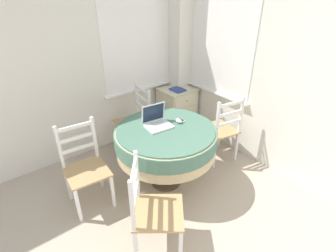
% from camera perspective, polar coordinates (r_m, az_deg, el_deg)
% --- Properties ---
extents(corner_room_shell, '(4.44, 4.83, 2.55)m').
position_cam_1_polar(corner_room_shell, '(3.05, 3.11, 11.20)').
color(corner_room_shell, white).
rests_on(corner_room_shell, ground_plane).
extents(round_dining_table, '(1.16, 1.16, 0.77)m').
position_cam_1_polar(round_dining_table, '(2.99, -0.49, -3.02)').
color(round_dining_table, '#4C3D2D').
rests_on(round_dining_table, ground_plane).
extents(laptop, '(0.32, 0.28, 0.24)m').
position_cam_1_polar(laptop, '(2.96, -2.43, 0.98)').
color(laptop, silver).
rests_on(laptop, round_dining_table).
extents(computer_mouse, '(0.06, 0.09, 0.05)m').
position_cam_1_polar(computer_mouse, '(3.04, 2.36, 1.12)').
color(computer_mouse, silver).
rests_on(computer_mouse, round_dining_table).
extents(cell_phone, '(0.07, 0.12, 0.01)m').
position_cam_1_polar(cell_phone, '(3.09, 2.74, 1.27)').
color(cell_phone, '#B2B7BC').
rests_on(cell_phone, round_dining_table).
extents(dining_chair_near_back_window, '(0.47, 0.46, 0.96)m').
position_cam_1_polar(dining_chair_near_back_window, '(3.78, -7.25, 1.16)').
color(dining_chair_near_back_window, tan).
rests_on(dining_chair_near_back_window, ground_plane).
extents(dining_chair_near_right_window, '(0.50, 0.50, 0.96)m').
position_cam_1_polar(dining_chair_near_right_window, '(3.59, 11.38, -0.87)').
color(dining_chair_near_right_window, tan).
rests_on(dining_chair_near_right_window, ground_plane).
extents(dining_chair_camera_near, '(0.60, 0.60, 0.96)m').
position_cam_1_polar(dining_chair_camera_near, '(2.40, -3.32, -17.97)').
color(dining_chair_camera_near, tan).
rests_on(dining_chair_camera_near, ground_plane).
extents(dining_chair_left_flank, '(0.46, 0.47, 0.96)m').
position_cam_1_polar(dining_chair_left_flank, '(2.97, -17.57, -8.71)').
color(dining_chair_left_flank, tan).
rests_on(dining_chair_left_flank, ground_plane).
extents(corner_cabinet, '(0.54, 0.49, 0.72)m').
position_cam_1_polar(corner_cabinet, '(4.33, 1.95, 3.72)').
color(corner_cabinet, beige).
rests_on(corner_cabinet, ground_plane).
extents(book_on_cabinet, '(0.18, 0.22, 0.02)m').
position_cam_1_polar(book_on_cabinet, '(4.10, 2.12, 7.90)').
color(book_on_cabinet, '#33478C').
rests_on(book_on_cabinet, corner_cabinet).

